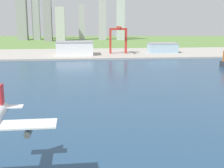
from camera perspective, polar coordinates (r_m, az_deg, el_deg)
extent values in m
plane|color=#5E8441|center=(301.93, -4.74, 1.34)|extent=(2400.00, 2400.00, 0.00)
cube|color=navy|center=(243.17, -4.44, -1.21)|extent=(840.00, 360.00, 0.15)
cube|color=#A9A39A|center=(489.83, -5.23, 5.52)|extent=(840.00, 140.00, 2.50)
cube|color=red|center=(120.50, -19.34, -2.31)|extent=(0.60, 4.99, 9.58)
cube|color=silver|center=(121.38, -19.23, -3.95)|extent=(14.61, 4.86, 0.36)
cylinder|color=#4C4F54|center=(103.69, -14.96, -8.45)|extent=(2.31, 5.86, 2.20)
cube|color=#B72D23|center=(473.03, -0.24, 7.64)|extent=(2.20, 2.20, 35.27)
cube|color=#B72D23|center=(475.92, 2.60, 7.65)|extent=(2.20, 2.20, 35.27)
cube|color=#B72D23|center=(480.97, -0.34, 7.71)|extent=(2.20, 2.20, 35.27)
cube|color=#B72D23|center=(483.81, 2.46, 7.72)|extent=(2.20, 2.20, 35.27)
cube|color=#B72D23|center=(477.29, 1.13, 9.96)|extent=(25.94, 10.00, 2.80)
cube|color=#B72D23|center=(467.64, 1.28, 10.27)|extent=(2.60, 38.58, 2.60)
cube|color=white|center=(463.95, -6.79, 6.42)|extent=(52.11, 37.11, 18.24)
cube|color=gray|center=(463.14, -6.82, 7.62)|extent=(53.15, 37.85, 1.20)
cube|color=#99BCD1|center=(498.77, 9.15, 6.46)|extent=(42.95, 28.05, 13.70)
cube|color=gray|center=(498.15, 9.18, 7.32)|extent=(43.81, 28.61, 1.20)
cube|color=#949795|center=(847.10, -16.09, 12.40)|extent=(24.90, 24.03, 139.49)
cube|color=#9EA4A2|center=(849.20, -13.71, 13.09)|extent=(18.53, 16.45, 156.30)
cube|color=gray|center=(792.71, -11.61, 11.52)|extent=(18.91, 24.99, 107.28)
cube|color=#BABDBA|center=(791.65, -9.36, 10.69)|extent=(22.31, 24.22, 82.04)
cube|color=#A9A8AB|center=(830.93, -5.55, 11.11)|extent=(15.07, 24.19, 89.98)
cube|color=#AEABB2|center=(831.64, -1.75, 13.33)|extent=(18.02, 18.82, 152.99)
cube|color=silver|center=(821.05, 1.59, 11.95)|extent=(19.46, 14.52, 112.88)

